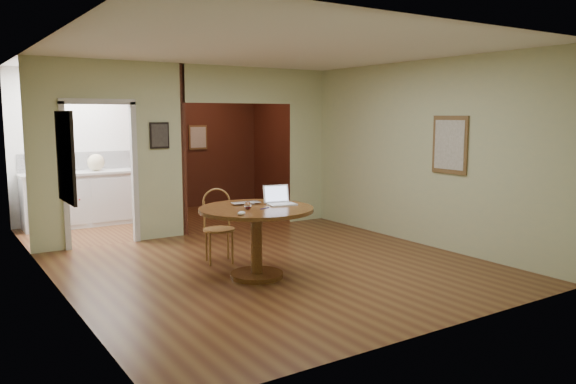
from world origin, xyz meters
TOP-DOWN VIEW (x-y plane):
  - floor at (0.00, 0.00)m, footprint 5.00×5.00m
  - room_shell at (-0.47, 3.10)m, footprint 5.20×7.50m
  - dining_table at (-0.43, -0.17)m, footprint 1.34×1.34m
  - chair at (-0.48, 0.74)m, footprint 0.50×0.50m
  - open_laptop at (-0.08, -0.12)m, footprint 0.36×0.34m
  - closed_laptop at (-0.43, 0.04)m, footprint 0.37×0.27m
  - mouse at (-0.82, -0.53)m, footprint 0.12×0.09m
  - wine_glass at (-0.58, -0.24)m, footprint 0.08×0.08m
  - pen at (-0.39, -0.30)m, footprint 0.15×0.06m
  - kitchen_cabinet at (-1.35, 4.20)m, footprint 2.06×0.60m
  - grocery_bag at (-1.13, 4.20)m, footprint 0.36×0.33m

SIDE VIEW (x-z plane):
  - floor at x=0.00m, z-range 0.00..0.00m
  - kitchen_cabinet at x=-1.35m, z-range 0.00..0.94m
  - chair at x=-0.48m, z-range 0.05..1.01m
  - dining_table at x=-0.43m, z-range 0.20..1.04m
  - pen at x=-0.39m, z-range 0.84..0.85m
  - closed_laptop at x=-0.43m, z-range 0.84..0.87m
  - mouse at x=-0.82m, z-range 0.84..0.88m
  - wine_glass at x=-0.58m, z-range 0.84..0.93m
  - open_laptop at x=-0.08m, z-range 0.79..1.02m
  - grocery_bag at x=-1.13m, z-range 0.94..1.24m
  - room_shell at x=-0.47m, z-range -1.21..3.79m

